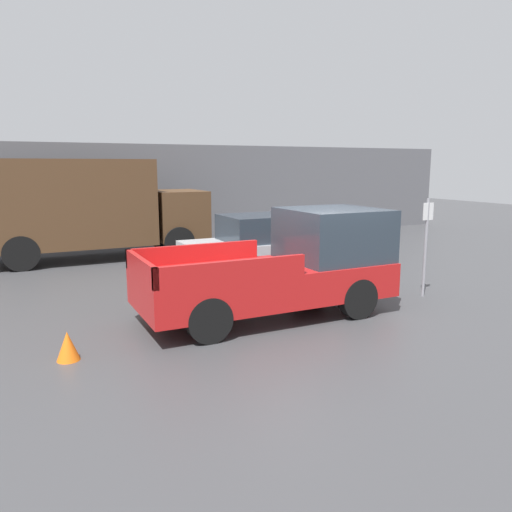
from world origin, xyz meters
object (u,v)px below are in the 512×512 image
object	(u,v)px
delivery_truck	(78,206)
traffic_cone	(68,346)
pickup_truck	(288,266)
car	(263,245)
parking_sign	(426,242)

from	to	relation	value
delivery_truck	traffic_cone	size ratio (longest dim) A/B	16.15
pickup_truck	car	distance (m)	3.84
pickup_truck	car	bearing A→B (deg)	70.53
pickup_truck	parking_sign	distance (m)	3.60
pickup_truck	parking_sign	xyz separation A→B (m)	(3.58, -0.23, 0.30)
pickup_truck	parking_sign	world-z (taller)	parking_sign
parking_sign	car	bearing A→B (deg)	120.87
car	delivery_truck	world-z (taller)	delivery_truck
parking_sign	traffic_cone	xyz separation A→B (m)	(-8.01, -0.46, -1.07)
pickup_truck	delivery_truck	world-z (taller)	delivery_truck
delivery_truck	traffic_cone	bearing A→B (deg)	-98.36
delivery_truck	car	bearing A→B (deg)	-46.20
pickup_truck	traffic_cone	xyz separation A→B (m)	(-4.43, -0.70, -0.78)
parking_sign	traffic_cone	size ratio (longest dim) A/B	4.87
parking_sign	traffic_cone	distance (m)	8.10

